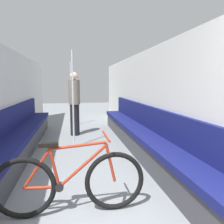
{
  "coord_description": "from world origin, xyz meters",
  "views": [
    {
      "loc": [
        -0.17,
        -0.8,
        1.41
      ],
      "look_at": [
        0.5,
        2.91,
        0.91
      ],
      "focal_mm": 35.0,
      "sensor_mm": 36.0,
      "label": 1
    }
  ],
  "objects_px": {
    "bench_seat_row_right": "(141,136)",
    "grab_pole_near": "(73,101)",
    "bicycle": "(71,183)",
    "passenger_standing": "(74,103)",
    "grab_pole_far": "(71,95)",
    "bench_seat_row_left": "(18,142)"
  },
  "relations": [
    {
      "from": "bench_seat_row_right",
      "to": "grab_pole_near",
      "type": "distance_m",
      "value": 1.63
    },
    {
      "from": "bench_seat_row_right",
      "to": "grab_pole_far",
      "type": "xyz_separation_m",
      "value": [
        -1.42,
        3.05,
        0.71
      ]
    },
    {
      "from": "bicycle",
      "to": "grab_pole_far",
      "type": "relative_size",
      "value": 0.77
    },
    {
      "from": "bicycle",
      "to": "grab_pole_far",
      "type": "distance_m",
      "value": 5.1
    },
    {
      "from": "passenger_standing",
      "to": "bench_seat_row_left",
      "type": "bearing_deg",
      "value": -121.03
    },
    {
      "from": "bench_seat_row_left",
      "to": "bench_seat_row_right",
      "type": "bearing_deg",
      "value": 0.0
    },
    {
      "from": "bench_seat_row_right",
      "to": "bicycle",
      "type": "distance_m",
      "value": 2.46
    },
    {
      "from": "bench_seat_row_right",
      "to": "passenger_standing",
      "type": "relative_size",
      "value": 3.41
    },
    {
      "from": "bicycle",
      "to": "grab_pole_near",
      "type": "height_order",
      "value": "grab_pole_near"
    },
    {
      "from": "grab_pole_near",
      "to": "bench_seat_row_left",
      "type": "bearing_deg",
      "value": -154.15
    },
    {
      "from": "bench_seat_row_right",
      "to": "bicycle",
      "type": "height_order",
      "value": "bench_seat_row_right"
    },
    {
      "from": "bench_seat_row_right",
      "to": "grab_pole_near",
      "type": "relative_size",
      "value": 2.75
    },
    {
      "from": "grab_pole_far",
      "to": "bench_seat_row_left",
      "type": "bearing_deg",
      "value": -108.1
    },
    {
      "from": "grab_pole_near",
      "to": "passenger_standing",
      "type": "bearing_deg",
      "value": 88.11
    },
    {
      "from": "bicycle",
      "to": "passenger_standing",
      "type": "distance_m",
      "value": 3.72
    },
    {
      "from": "grab_pole_near",
      "to": "passenger_standing",
      "type": "height_order",
      "value": "grab_pole_near"
    },
    {
      "from": "bicycle",
      "to": "passenger_standing",
      "type": "xyz_separation_m",
      "value": [
        0.09,
        3.68,
        0.53
      ]
    },
    {
      "from": "grab_pole_near",
      "to": "grab_pole_far",
      "type": "relative_size",
      "value": 1.0
    },
    {
      "from": "bicycle",
      "to": "passenger_standing",
      "type": "height_order",
      "value": "passenger_standing"
    },
    {
      "from": "bench_seat_row_right",
      "to": "grab_pole_near",
      "type": "xyz_separation_m",
      "value": [
        -1.37,
        0.51,
        0.71
      ]
    },
    {
      "from": "grab_pole_near",
      "to": "passenger_standing",
      "type": "relative_size",
      "value": 1.24
    },
    {
      "from": "bicycle",
      "to": "bench_seat_row_right",
      "type": "bearing_deg",
      "value": 55.22
    }
  ]
}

